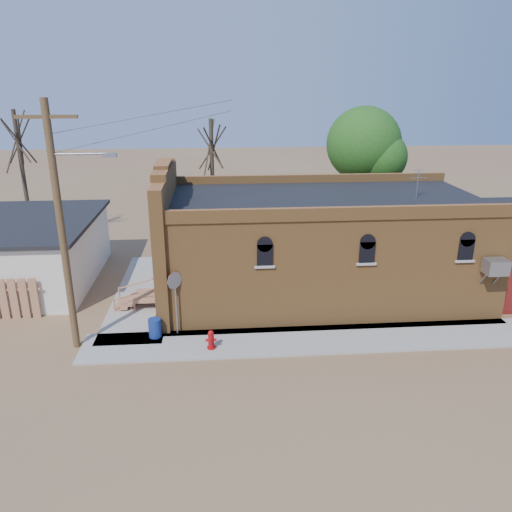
{
  "coord_description": "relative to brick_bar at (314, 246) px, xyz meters",
  "views": [
    {
      "loc": [
        -2.77,
        -15.96,
        9.5
      ],
      "look_at": [
        -1.16,
        4.13,
        2.4
      ],
      "focal_mm": 35.0,
      "sensor_mm": 36.0,
      "label": 1
    }
  ],
  "objects": [
    {
      "name": "ground",
      "position": [
        -1.64,
        -5.49,
        -2.34
      ],
      "size": [
        120.0,
        120.0,
        0.0
      ],
      "primitive_type": "plane",
      "color": "brown",
      "rests_on": "ground"
    },
    {
      "name": "sidewalk_south",
      "position": [
        -0.14,
        -4.59,
        -2.3
      ],
      "size": [
        19.0,
        2.2,
        0.08
      ],
      "primitive_type": "cube",
      "color": "#9E9991",
      "rests_on": "ground"
    },
    {
      "name": "sidewalk_west",
      "position": [
        -7.94,
        0.51,
        -2.3
      ],
      "size": [
        2.6,
        10.0,
        0.08
      ],
      "primitive_type": "cube",
      "color": "#9E9991",
      "rests_on": "ground"
    },
    {
      "name": "brick_bar",
      "position": [
        0.0,
        0.0,
        0.0
      ],
      "size": [
        16.4,
        7.97,
        6.3
      ],
      "color": "#A76C33",
      "rests_on": "ground"
    },
    {
      "name": "utility_pole",
      "position": [
        -9.79,
        -4.29,
        2.43
      ],
      "size": [
        3.12,
        0.26,
        9.0
      ],
      "color": "#452E1B",
      "rests_on": "ground"
    },
    {
      "name": "tree_bare_near",
      "position": [
        -4.64,
        7.51,
        3.62
      ],
      "size": [
        2.8,
        2.8,
        7.65
      ],
      "color": "#483A29",
      "rests_on": "ground"
    },
    {
      "name": "tree_bare_far",
      "position": [
        -15.64,
        8.51,
        4.02
      ],
      "size": [
        2.8,
        2.8,
        8.16
      ],
      "color": "#483A29",
      "rests_on": "ground"
    },
    {
      "name": "tree_leafy",
      "position": [
        4.36,
        8.01,
        3.59
      ],
      "size": [
        4.4,
        4.4,
        8.15
      ],
      "color": "#483A29",
      "rests_on": "ground"
    },
    {
      "name": "fire_hydrant",
      "position": [
        -4.77,
        -4.99,
        -1.9
      ],
      "size": [
        0.4,
        0.36,
        0.74
      ],
      "rotation": [
        0.0,
        0.0,
        0.01
      ],
      "color": "#A1090D",
      "rests_on": "sidewalk_south"
    },
    {
      "name": "stop_sign",
      "position": [
        -6.1,
        -3.69,
        -0.26
      ],
      "size": [
        0.53,
        0.56,
        2.6
      ],
      "rotation": [
        0.0,
        0.0,
        0.37
      ],
      "color": "gray",
      "rests_on": "sidewalk_south"
    },
    {
      "name": "trash_barrel",
      "position": [
        -6.94,
        -3.92,
        -1.88
      ],
      "size": [
        0.5,
        0.5,
        0.75
      ],
      "primitive_type": "cylinder",
      "rotation": [
        0.0,
        0.0,
        0.02
      ],
      "color": "navy",
      "rests_on": "sidewalk_west"
    }
  ]
}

